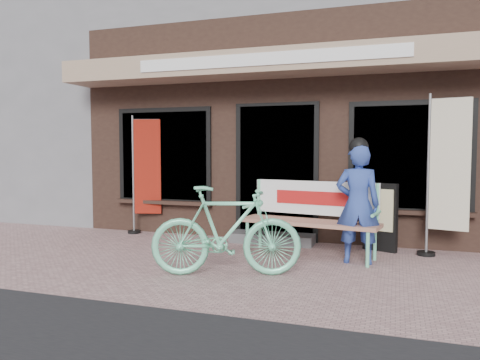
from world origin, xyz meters
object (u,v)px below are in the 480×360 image
(person, at_px, (358,202))
(menu_stand, at_px, (380,216))
(nobori_red, at_px, (145,173))
(bench, at_px, (312,212))
(bicycle, at_px, (226,231))
(nobori_cream, at_px, (446,173))

(person, relative_size, menu_stand, 1.65)
(person, distance_m, nobori_red, 3.81)
(bench, relative_size, menu_stand, 1.97)
(bicycle, distance_m, menu_stand, 2.54)
(nobori_red, height_order, menu_stand, nobori_red)
(menu_stand, bearing_deg, bench, -124.94)
(bench, relative_size, bicycle, 1.11)
(person, bearing_deg, menu_stand, 67.03)
(bicycle, bearing_deg, nobori_red, 28.90)
(bench, distance_m, menu_stand, 1.07)
(bicycle, distance_m, nobori_cream, 3.12)
(nobori_red, bearing_deg, bench, -29.68)
(nobori_red, height_order, nobori_cream, nobori_cream)
(person, relative_size, nobori_cream, 0.73)
(bicycle, height_order, menu_stand, bicycle)
(nobori_cream, xyz_separation_m, menu_stand, (-0.84, 0.15, -0.64))
(nobori_cream, bearing_deg, bicycle, -130.68)
(bench, distance_m, nobori_cream, 1.86)
(nobori_cream, height_order, menu_stand, nobori_cream)
(person, relative_size, nobori_red, 0.79)
(bicycle, xyz_separation_m, nobori_red, (-2.28, 2.11, 0.53))
(nobori_red, bearing_deg, nobori_cream, -19.50)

